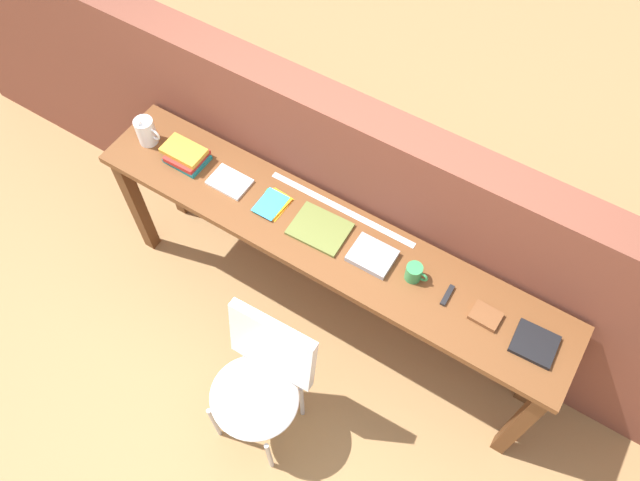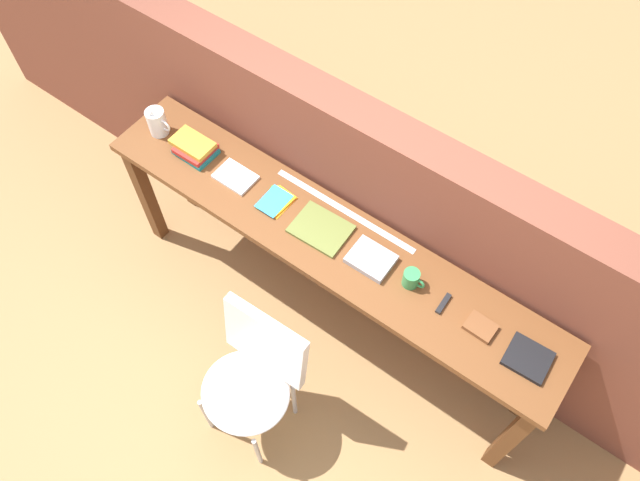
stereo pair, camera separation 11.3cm
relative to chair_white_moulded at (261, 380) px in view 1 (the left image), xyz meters
The scene contains 15 objects.
ground_plane 0.64m from the chair_white_moulded, 98.17° to the left, with size 40.00×40.00×0.00m, color #9E7547.
brick_wall_back 1.02m from the chair_white_moulded, 92.98° to the left, with size 6.00×0.20×1.40m, color brown.
sideboard 0.70m from the chair_white_moulded, 94.50° to the left, with size 2.50×0.44×0.88m.
chair_white_moulded is the anchor object (origin of this frame).
pitcher_white 1.40m from the chair_white_moulded, 149.68° to the left, with size 0.14×0.10×0.18m.
book_stack_leftmost 1.19m from the chair_white_moulded, 143.05° to the left, with size 0.23×0.17×0.08m.
magazine_cycling 0.99m from the chair_white_moulded, 132.88° to the left, with size 0.20×0.14×0.02m, color white.
pamphlet_pile_colourful 0.85m from the chair_white_moulded, 118.54° to the left, with size 0.15×0.18×0.01m.
book_open_centre 0.77m from the chair_white_moulded, 97.73° to the left, with size 0.27×0.21×0.02m, color olive.
book_grey_hardcover 0.79m from the chair_white_moulded, 73.79° to the left, with size 0.20×0.16×0.03m, color #9E9EA3.
mug 0.89m from the chair_white_moulded, 59.14° to the left, with size 0.11×0.08×0.09m.
multitool_folded 0.97m from the chair_white_moulded, 49.44° to the left, with size 0.02×0.11×0.02m, color black.
leather_journal_brown 1.09m from the chair_white_moulded, 41.27° to the left, with size 0.13×0.10×0.02m, color brown.
book_repair_rightmost 1.26m from the chair_white_moulded, 33.66° to the left, with size 0.18×0.17×0.02m, color black.
ruler_metal_back_edge 0.91m from the chair_white_moulded, 94.53° to the left, with size 0.81×0.03×0.00m, color silver.
Camera 1 is at (0.82, -1.06, 3.40)m, focal length 35.00 mm.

